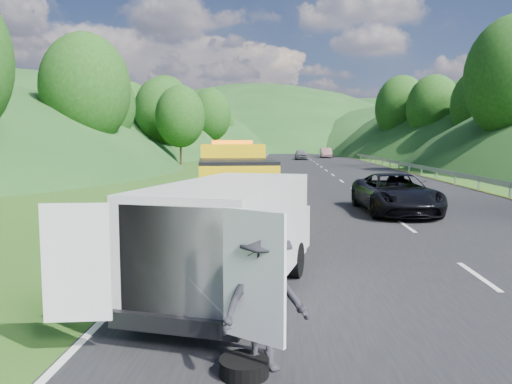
# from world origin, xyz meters

# --- Properties ---
(ground) EXTENTS (320.00, 320.00, 0.00)m
(ground) POSITION_xyz_m (0.00, 0.00, 0.00)
(ground) COLOR #38661E
(ground) RESTS_ON ground
(road_surface) EXTENTS (14.00, 200.00, 0.02)m
(road_surface) POSITION_xyz_m (3.00, 40.00, 0.01)
(road_surface) COLOR black
(road_surface) RESTS_ON ground
(guardrail) EXTENTS (0.06, 140.00, 1.52)m
(guardrail) POSITION_xyz_m (10.30, 52.50, 0.00)
(guardrail) COLOR gray
(guardrail) RESTS_ON ground
(tree_line_left) EXTENTS (14.00, 140.00, 14.00)m
(tree_line_left) POSITION_xyz_m (-19.00, 60.00, 0.00)
(tree_line_left) COLOR #2C5D1B
(tree_line_left) RESTS_ON ground
(tree_line_right) EXTENTS (14.00, 140.00, 14.00)m
(tree_line_right) POSITION_xyz_m (23.00, 60.00, 0.00)
(tree_line_right) COLOR #2C5D1B
(tree_line_right) RESTS_ON ground
(hills_backdrop) EXTENTS (201.00, 288.60, 44.00)m
(hills_backdrop) POSITION_xyz_m (6.50, 134.70, 0.00)
(hills_backdrop) COLOR #2D5B23
(hills_backdrop) RESTS_ON ground
(tow_truck) EXTENTS (3.37, 6.87, 2.83)m
(tow_truck) POSITION_xyz_m (-2.84, 5.66, 1.38)
(tow_truck) COLOR black
(tow_truck) RESTS_ON ground
(white_van) EXTENTS (3.76, 6.33, 2.11)m
(white_van) POSITION_xyz_m (-1.96, -3.52, 1.19)
(white_van) COLOR black
(white_van) RESTS_ON ground
(woman) EXTENTS (0.59, 0.67, 1.51)m
(woman) POSITION_xyz_m (-3.25, 0.77, 0.00)
(woman) COLOR silver
(woman) RESTS_ON ground
(child) EXTENTS (0.56, 0.52, 0.94)m
(child) POSITION_xyz_m (-2.98, 0.09, 0.00)
(child) COLOR tan
(child) RESTS_ON ground
(worker) EXTENTS (1.34, 1.15, 1.80)m
(worker) POSITION_xyz_m (-1.28, -6.49, 0.00)
(worker) COLOR black
(worker) RESTS_ON ground
(suitcase) EXTENTS (0.42, 0.26, 0.64)m
(suitcase) POSITION_xyz_m (-4.98, 1.07, 0.32)
(suitcase) COLOR #5B5A44
(suitcase) RESTS_ON ground
(spare_tire) EXTENTS (0.61, 0.61, 0.20)m
(spare_tire) POSITION_xyz_m (-1.53, -6.62, 0.00)
(spare_tire) COLOR black
(spare_tire) RESTS_ON ground
(passing_suv) EXTENTS (2.82, 5.62, 1.53)m
(passing_suv) POSITION_xyz_m (3.30, 7.08, 0.00)
(passing_suv) COLOR black
(passing_suv) RESTS_ON ground
(dist_car_a) EXTENTS (1.78, 4.42, 1.51)m
(dist_car_a) POSITION_xyz_m (1.63, 59.53, 0.00)
(dist_car_a) COLOR #56565B
(dist_car_a) RESTS_ON ground
(dist_car_b) EXTENTS (1.65, 4.72, 1.55)m
(dist_car_b) POSITION_xyz_m (5.79, 67.03, 0.00)
(dist_car_b) COLOR #774F51
(dist_car_b) RESTS_ON ground
(dist_car_c) EXTENTS (2.04, 5.03, 1.46)m
(dist_car_c) POSITION_xyz_m (2.05, 92.90, 0.00)
(dist_car_c) COLOR #A26551
(dist_car_c) RESTS_ON ground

